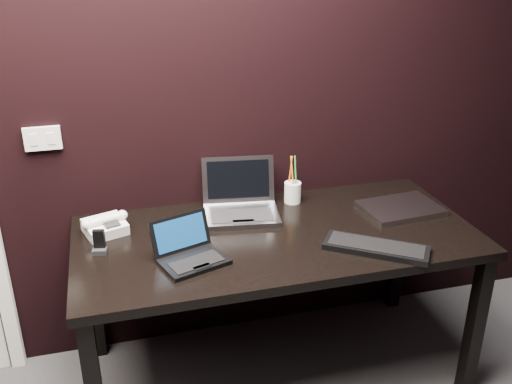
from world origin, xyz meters
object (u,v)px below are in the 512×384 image
object	(u,v)px
desk	(276,249)
desk_phone	(105,226)
ext_keyboard	(376,247)
mobile_phone	(99,244)
netbook	(190,253)
pen_cup	(293,191)
closed_laptop	(400,208)
silver_laptop	(241,205)

from	to	relation	value
desk	desk_phone	bearing A→B (deg)	165.08
ext_keyboard	mobile_phone	xyz separation A→B (m)	(-1.07, 0.28, 0.02)
desk	netbook	world-z (taller)	netbook
ext_keyboard	pen_cup	distance (m)	0.56
closed_laptop	mobile_phone	distance (m)	1.35
netbook	pen_cup	world-z (taller)	pen_cup
silver_laptop	closed_laptop	size ratio (longest dim) A/B	1.02
closed_laptop	mobile_phone	xyz separation A→B (m)	(-1.35, -0.03, 0.02)
ext_keyboard	pen_cup	bearing A→B (deg)	108.43
ext_keyboard	closed_laptop	distance (m)	0.41
desk_phone	pen_cup	distance (m)	0.88
desk	mobile_phone	distance (m)	0.74
desk	pen_cup	bearing A→B (deg)	59.74
netbook	ext_keyboard	world-z (taller)	netbook
closed_laptop	desk_phone	world-z (taller)	desk_phone
netbook	silver_laptop	distance (m)	0.46
silver_laptop	desk_phone	bearing A→B (deg)	-176.62
netbook	mobile_phone	xyz separation A→B (m)	(-0.34, 0.16, 0.00)
ext_keyboard	netbook	bearing A→B (deg)	170.92
netbook	ext_keyboard	bearing A→B (deg)	-9.08
desk	closed_laptop	size ratio (longest dim) A/B	4.64
silver_laptop	ext_keyboard	world-z (taller)	silver_laptop
netbook	desk_phone	bearing A→B (deg)	134.54
desk	desk_phone	distance (m)	0.74
mobile_phone	pen_cup	world-z (taller)	pen_cup
desk	ext_keyboard	world-z (taller)	ext_keyboard
silver_laptop	mobile_phone	bearing A→B (deg)	-162.89
ext_keyboard	mobile_phone	bearing A→B (deg)	165.53
ext_keyboard	desk_phone	distance (m)	1.13
netbook	mobile_phone	bearing A→B (deg)	154.75
desk	netbook	size ratio (longest dim) A/B	5.61
netbook	desk_phone	distance (m)	0.45
desk	netbook	xyz separation A→B (m)	(-0.39, -0.13, 0.11)
closed_laptop	pen_cup	world-z (taller)	pen_cup
netbook	silver_laptop	size ratio (longest dim) A/B	0.81
closed_laptop	desk_phone	xyz separation A→B (m)	(-1.32, 0.13, 0.02)
desk	netbook	bearing A→B (deg)	-161.76
netbook	desk_phone	world-z (taller)	netbook
silver_laptop	pen_cup	size ratio (longest dim) A/B	1.61
silver_laptop	pen_cup	bearing A→B (deg)	12.78
silver_laptop	pen_cup	xyz separation A→B (m)	(0.27, 0.06, 0.01)
ext_keyboard	closed_laptop	bearing A→B (deg)	48.40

